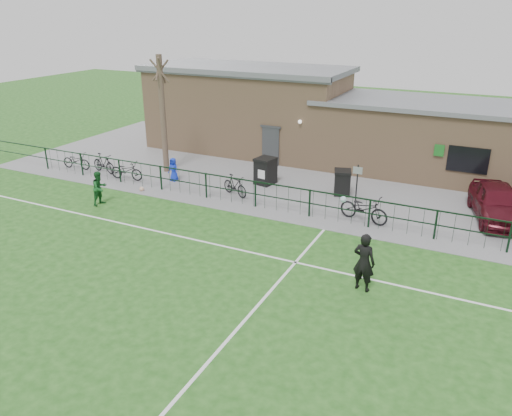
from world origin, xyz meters
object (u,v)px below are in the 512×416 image
at_px(bicycle_a, 76,161).
at_px(ball_ground, 142,189).
at_px(sign_post, 357,187).
at_px(outfield_player, 100,188).
at_px(bicycle_b, 104,163).
at_px(bicycle_c, 127,170).
at_px(wheelie_bin_left, 266,172).
at_px(wheelie_bin_right, 342,183).
at_px(bicycle_e, 364,209).
at_px(bare_tree, 163,115).
at_px(bicycle_d, 235,185).
at_px(spectator_child, 173,169).
at_px(car_maroon, 497,202).

bearing_deg(bicycle_a, ball_ground, -108.56).
relative_size(sign_post, outfield_player, 1.32).
distance_m(sign_post, bicycle_b, 13.32).
bearing_deg(bicycle_b, ball_ground, -100.43).
relative_size(bicycle_b, bicycle_c, 0.94).
height_order(wheelie_bin_left, wheelie_bin_right, wheelie_bin_left).
bearing_deg(bicycle_e, bicycle_a, 102.01).
height_order(bicycle_e, ball_ground, bicycle_e).
bearing_deg(sign_post, bicycle_b, -176.60).
bearing_deg(outfield_player, bicycle_b, 46.08).
bearing_deg(bare_tree, bicycle_e, -10.22).
relative_size(bare_tree, ball_ground, 28.00).
bearing_deg(wheelie_bin_left, wheelie_bin_right, 12.89).
relative_size(bicycle_d, spectator_child, 1.39).
distance_m(wheelie_bin_left, ball_ground, 6.02).
xyz_separation_m(bare_tree, bicycle_d, (5.04, -1.67, -2.49)).
bearing_deg(car_maroon, bicycle_b, 172.93).
bearing_deg(bare_tree, bicycle_d, -18.37).
bearing_deg(ball_ground, car_maroon, 13.59).
relative_size(wheelie_bin_right, bicycle_a, 0.64).
relative_size(sign_post, bicycle_c, 1.10).
bearing_deg(bare_tree, outfield_player, -87.63).
xyz_separation_m(bicycle_e, outfield_player, (-10.94, -3.21, 0.19)).
relative_size(car_maroon, bicycle_c, 2.37).
distance_m(wheelie_bin_right, bicycle_b, 12.43).
bearing_deg(bicycle_b, wheelie_bin_left, -64.64).
bearing_deg(bicycle_a, sign_post, -91.71).
xyz_separation_m(bicycle_a, bicycle_c, (3.63, -0.25, 0.03)).
xyz_separation_m(wheelie_bin_left, bicycle_d, (-0.56, -2.13, -0.12)).
height_order(bicycle_a, bicycle_e, bicycle_e).
xyz_separation_m(bicycle_b, bicycle_c, (1.81, -0.37, -0.04)).
bearing_deg(sign_post, bare_tree, 175.19).
bearing_deg(bare_tree, spectator_child, -42.31).
height_order(car_maroon, bicycle_c, car_maroon).
height_order(wheelie_bin_left, bicycle_b, wheelie_bin_left).
relative_size(wheelie_bin_left, bicycle_b, 0.72).
height_order(wheelie_bin_right, spectator_child, spectator_child).
relative_size(car_maroon, bicycle_b, 2.52).
distance_m(sign_post, bicycle_c, 11.54).
height_order(bicycle_e, outfield_player, outfield_player).
xyz_separation_m(spectator_child, outfield_player, (-1.06, -4.06, 0.15)).
relative_size(wheelie_bin_left, outfield_player, 0.81).
relative_size(bicycle_e, ball_ground, 9.81).
distance_m(wheelie_bin_right, bicycle_d, 4.97).
xyz_separation_m(wheelie_bin_left, bicycle_a, (-10.19, -2.25, -0.17)).
xyz_separation_m(bicycle_c, spectator_child, (2.24, 0.88, 0.11)).
xyz_separation_m(bicycle_b, bicycle_e, (13.94, -0.34, 0.04)).
bearing_deg(bicycle_c, spectator_child, -74.07).
relative_size(wheelie_bin_left, bicycle_c, 0.68).
relative_size(sign_post, spectator_child, 1.70).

